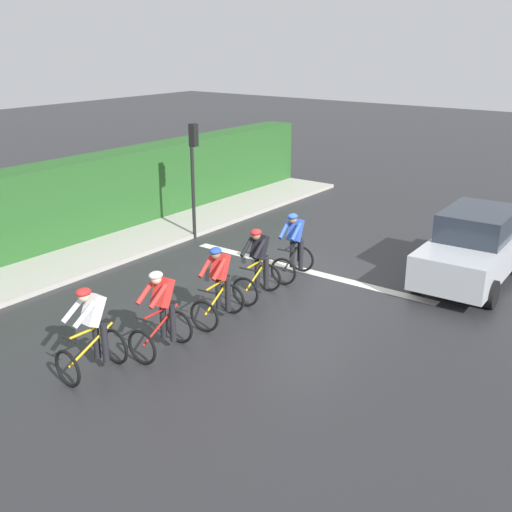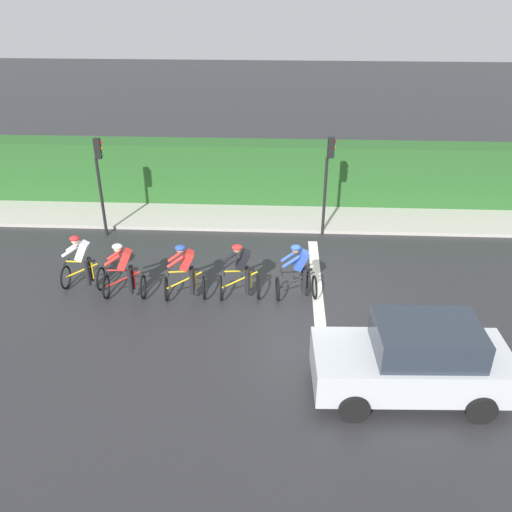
{
  "view_description": "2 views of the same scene",
  "coord_description": "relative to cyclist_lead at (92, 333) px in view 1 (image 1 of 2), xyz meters",
  "views": [
    {
      "loc": [
        -7.85,
        12.27,
        5.64
      ],
      "look_at": [
        0.24,
        1.4,
        0.86
      ],
      "focal_mm": 43.7,
      "sensor_mm": 36.0,
      "label": 1
    },
    {
      "loc": [
        -12.81,
        0.69,
        8.29
      ],
      "look_at": [
        0.74,
        1.36,
        0.9
      ],
      "focal_mm": 38.55,
      "sensor_mm": 36.0,
      "label": 2
    }
  ],
  "objects": [
    {
      "name": "cyclist_second",
      "position": [
        -0.4,
        -1.29,
        0.0
      ],
      "size": [
        0.73,
        1.11,
        1.66
      ],
      "color": "black",
      "rests_on": "ground"
    },
    {
      "name": "cyclist_mid",
      "position": [
        -0.39,
        -2.96,
        0.0
      ],
      "size": [
        0.81,
        1.16,
        1.66
      ],
      "color": "black",
      "rests_on": "ground"
    },
    {
      "name": "car_silver",
      "position": [
        -3.83,
        -8.36,
        0.08
      ],
      "size": [
        2.0,
        4.16,
        1.76
      ],
      "color": "#B7BCC1",
      "rests_on": "ground"
    },
    {
      "name": "cyclist_fourth",
      "position": [
        -0.29,
        -4.45,
        0.0
      ],
      "size": [
        0.79,
        1.14,
        1.66
      ],
      "color": "black",
      "rests_on": "ground"
    },
    {
      "name": "ground_plane",
      "position": [
        -0.23,
        -6.18,
        -0.8
      ],
      "size": [
        80.0,
        80.0,
        0.0
      ],
      "primitive_type": "plane",
      "color": "#28282B"
    },
    {
      "name": "traffic_light_near_crossing",
      "position": [
        3.88,
        -6.98,
        1.43
      ],
      "size": [
        0.21,
        0.31,
        3.34
      ],
      "color": "black",
      "rests_on": "ground"
    },
    {
      "name": "cyclist_lead",
      "position": [
        0.0,
        0.0,
        0.0
      ],
      "size": [
        0.71,
        1.1,
        1.66
      ],
      "color": "black",
      "rests_on": "ground"
    },
    {
      "name": "sidewalk_kerb",
      "position": [
        5.27,
        -4.18,
        -0.74
      ],
      "size": [
        2.8,
        21.86,
        0.12
      ],
      "primitive_type": "cube",
      "color": "#ADA89E",
      "rests_on": "ground"
    },
    {
      "name": "hedge_wall",
      "position": [
        6.47,
        -4.18,
        0.38
      ],
      "size": [
        1.1,
        21.86,
        2.36
      ],
      "primitive_type": "cube",
      "color": "#265623",
      "rests_on": "ground"
    },
    {
      "name": "stone_wall_low",
      "position": [
        6.17,
        -4.18,
        -0.56
      ],
      "size": [
        0.44,
        21.86,
        0.47
      ],
      "primitive_type": "cube",
      "color": "gray",
      "rests_on": "ground"
    },
    {
      "name": "road_marking_stop_line",
      "position": [
        -0.23,
        -6.57,
        -0.79
      ],
      "size": [
        7.0,
        0.3,
        0.01
      ],
      "primitive_type": "cube",
      "color": "silver",
      "rests_on": "ground"
    },
    {
      "name": "cyclist_trailing",
      "position": [
        -0.23,
        -6.0,
        0.0
      ],
      "size": [
        0.81,
        1.16,
        1.66
      ],
      "color": "black",
      "rests_on": "ground"
    }
  ]
}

